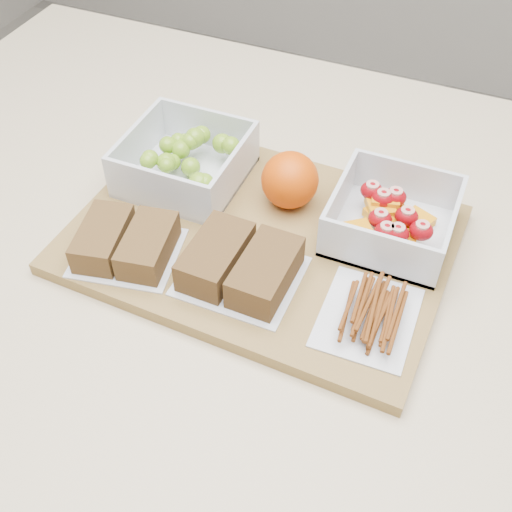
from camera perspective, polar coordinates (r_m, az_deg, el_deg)
The scene contains 8 objects.
counter at distance 1.09m, azimuth 0.34°, elevation -17.00°, with size 1.20×0.90×0.90m, color beige.
cutting_board at distance 0.74m, azimuth 0.41°, elevation 1.49°, with size 0.42×0.30×0.02m, color olive.
grape_container at distance 0.80m, azimuth -6.16°, elevation 8.34°, with size 0.14×0.14×0.06m.
fruit_container at distance 0.73m, azimuth 11.93°, elevation 3.18°, with size 0.13×0.13×0.06m.
orange at distance 0.75m, azimuth 3.03°, elevation 6.76°, with size 0.07×0.07×0.07m, color #DE4A05.
sandwich_bag_left at distance 0.71m, azimuth -11.50°, elevation 1.18°, with size 0.13×0.12×0.03m.
sandwich_bag_center at distance 0.67m, azimuth -1.39°, elevation -0.80°, with size 0.12×0.11×0.04m.
pretzel_bag at distance 0.65m, azimuth 10.01°, elevation -4.78°, with size 0.10×0.12×0.03m.
Camera 1 is at (0.18, -0.45, 1.43)m, focal length 45.00 mm.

